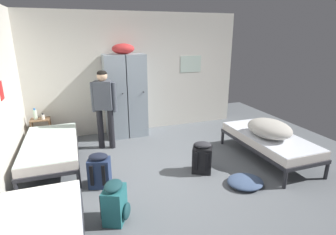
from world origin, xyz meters
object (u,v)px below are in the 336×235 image
(person_traveler, at_px, (104,103))
(water_bottle, at_px, (35,114))
(bed_right, at_px, (269,140))
(backpack_navy, at_px, (100,171))
(shelf_unit, at_px, (41,129))
(clothes_pile_denim, at_px, (245,182))
(bed_left_rear, at_px, (51,147))
(backpack_black, at_px, (202,158))
(locker_bank, at_px, (125,94))
(backpack_teal, at_px, (115,203))
(bedding_heap, at_px, (269,128))
(lotion_bottle, at_px, (43,117))

(person_traveler, height_order, water_bottle, person_traveler)
(bed_right, xyz_separation_m, backpack_navy, (-3.07, 0.10, -0.12))
(shelf_unit, relative_size, backpack_navy, 1.04)
(bed_right, height_order, clothes_pile_denim, bed_right)
(bed_left_rear, distance_m, backpack_black, 2.64)
(backpack_black, bearing_deg, locker_bank, 111.81)
(bed_right, bearing_deg, backpack_teal, -164.87)
(bedding_heap, xyz_separation_m, backpack_black, (-1.31, 0.03, -0.38))
(clothes_pile_denim, bearing_deg, bed_left_rear, 149.99)
(locker_bank, distance_m, backpack_black, 2.44)
(backpack_teal, bearing_deg, shelf_unit, 110.08)
(locker_bank, distance_m, person_traveler, 0.80)
(lotion_bottle, bearing_deg, locker_bank, 0.44)
(bed_left_rear, bearing_deg, locker_bank, 35.83)
(shelf_unit, height_order, backpack_teal, shelf_unit)
(water_bottle, distance_m, clothes_pile_denim, 4.31)
(backpack_teal, bearing_deg, bed_right, 15.13)
(locker_bank, relative_size, lotion_bottle, 15.94)
(person_traveler, height_order, lotion_bottle, person_traveler)
(lotion_bottle, xyz_separation_m, backpack_navy, (0.91, -2.03, -0.37))
(shelf_unit, bearing_deg, bed_left_rear, -77.74)
(shelf_unit, bearing_deg, water_bottle, 165.96)
(locker_bank, bearing_deg, bedding_heap, -45.24)
(locker_bank, height_order, backpack_teal, locker_bank)
(water_bottle, xyz_separation_m, backpack_navy, (1.06, -2.09, -0.42))
(bed_right, height_order, backpack_navy, backpack_navy)
(bed_right, height_order, lotion_bottle, lotion_bottle)
(backpack_navy, bearing_deg, bed_right, -1.83)
(person_traveler, relative_size, clothes_pile_denim, 2.81)
(backpack_teal, relative_size, backpack_navy, 1.00)
(locker_bank, xyz_separation_m, backpack_teal, (-0.72, -2.94, -0.71))
(backpack_black, bearing_deg, bed_left_rear, 156.76)
(bed_left_rear, height_order, water_bottle, water_bottle)
(backpack_teal, bearing_deg, water_bottle, 111.30)
(bed_right, height_order, backpack_black, backpack_black)
(backpack_navy, bearing_deg, water_bottle, 116.98)
(backpack_black, bearing_deg, bed_right, 0.98)
(shelf_unit, distance_m, backpack_black, 3.46)
(backpack_black, bearing_deg, backpack_navy, 175.89)
(locker_bank, height_order, backpack_navy, locker_bank)
(locker_bank, height_order, shelf_unit, locker_bank)
(shelf_unit, distance_m, bed_left_rear, 1.18)
(bed_left_rear, relative_size, person_traveler, 1.19)
(bedding_heap, distance_m, lotion_bottle, 4.48)
(water_bottle, bearing_deg, clothes_pile_denim, -41.47)
(bedding_heap, height_order, backpack_teal, bedding_heap)
(person_traveler, distance_m, lotion_bottle, 1.37)
(shelf_unit, distance_m, backpack_navy, 2.29)
(bed_right, distance_m, backpack_navy, 3.07)
(shelf_unit, height_order, bed_left_rear, shelf_unit)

